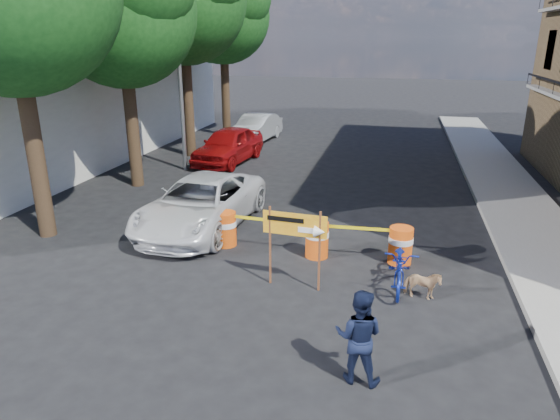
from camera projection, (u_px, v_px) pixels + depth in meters
The scene contains 17 objects.
ground at pixel (270, 298), 10.38m from camera, with size 120.00×120.00×0.00m, color black.
sidewalk_east at pixel (527, 221), 14.53m from camera, with size 2.40×40.00×0.15m, color gray.
white_building at pixel (34, 90), 21.41m from camera, with size 8.00×22.00×6.00m, color silver.
tree_mid_a at pixel (123, 9), 16.31m from camera, with size 5.25×5.00×8.68m.
tree_far at pixel (224, 15), 25.43m from camera, with size 5.04×4.80×8.84m.
streetlamp at pixel (180, 58), 18.97m from camera, with size 1.25×0.18×8.00m.
barrel_far_left at pixel (166, 226), 13.04m from camera, with size 0.58×0.58×0.90m.
barrel_mid_left at pixel (225, 228), 12.87m from camera, with size 0.58×0.58×0.90m.
barrel_mid_right at pixel (317, 239), 12.19m from camera, with size 0.58×0.58×0.90m.
barrel_far_right at pixel (401, 245), 11.84m from camera, with size 0.58×0.58×0.90m.
detour_sign at pixel (302, 232), 10.38m from camera, with size 1.39×0.28×1.79m.
pedestrian at pixel (359, 336), 7.67m from camera, with size 0.76×0.59×1.56m, color black.
bicycle at pixel (402, 246), 10.51m from camera, with size 0.67×1.01×1.93m, color navy.
dog at pixel (422, 285), 10.25m from camera, with size 0.34×0.76×0.64m, color tan.
suv_white at pixel (201, 204), 13.99m from camera, with size 2.36×5.13×1.43m, color silver.
sedan_red at pixel (228, 145), 21.36m from camera, with size 1.78×4.42×1.51m, color maroon.
sedan_silver at pixel (256, 128), 25.79m from camera, with size 1.46×4.18×1.38m, color #B3B7BB.
Camera 1 is at (2.31, -8.91, 5.14)m, focal length 32.00 mm.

